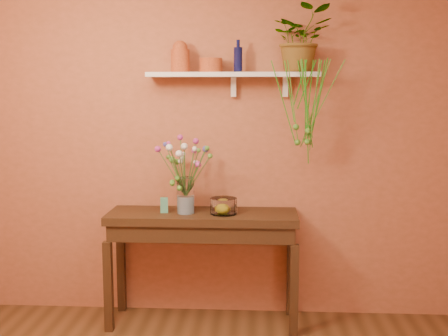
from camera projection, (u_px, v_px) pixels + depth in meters
The scene contains 13 objects.
room at pixel (204, 194), 2.47m from camera, with size 4.04×4.04×2.70m.
sideboard at pixel (203, 229), 4.30m from camera, with size 1.44×0.46×0.88m.
wall_shelf at pixel (234, 75), 4.25m from camera, with size 1.30×0.24×0.19m.
terracotta_jug at pixel (180, 57), 4.23m from camera, with size 0.19×0.19×0.24m.
terracotta_pot at pixel (211, 65), 4.24m from camera, with size 0.17×0.17×0.11m, color #BC5023.
blue_bottle at pixel (238, 59), 4.21m from camera, with size 0.07×0.07×0.24m.
spider_plant at pixel (301, 39), 4.15m from camera, with size 0.43×0.38×0.48m, color #447F25.
plant_fronds at pixel (305, 115), 4.08m from camera, with size 0.52×0.36×0.76m.
glass_vase at pixel (186, 198), 4.24m from camera, with size 0.13×0.13×0.27m.
bouquet at pixel (183, 160), 4.18m from camera, with size 0.42×0.47×0.46m.
glass_bowl at pixel (224, 207), 4.22m from camera, with size 0.20×0.20×0.12m.
lemon at pixel (223, 208), 4.23m from camera, with size 0.08×0.08×0.08m, color #FFF733.
carton at pixel (164, 205), 4.27m from camera, with size 0.06×0.04×0.12m, color #34727F.
Camera 1 is at (0.23, -2.43, 1.81)m, focal length 44.98 mm.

